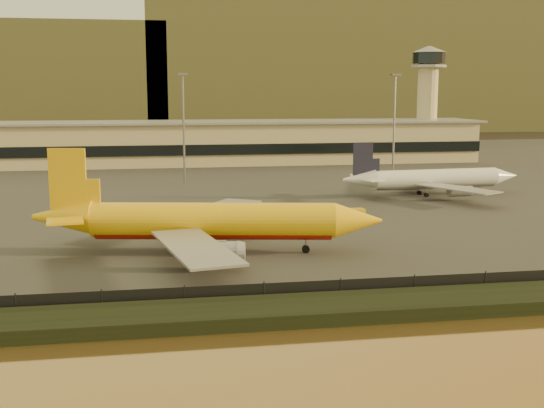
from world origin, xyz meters
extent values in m
plane|color=black|center=(0.00, 0.00, 0.00)|extent=(900.00, 900.00, 0.00)
cube|color=black|center=(0.00, -17.00, 0.70)|extent=(320.00, 7.00, 1.40)
cube|color=#2D2D2D|center=(0.00, 95.00, 0.10)|extent=(320.00, 220.00, 0.20)
cube|color=black|center=(0.00, -13.00, 1.30)|extent=(300.00, 0.05, 2.20)
cube|color=tan|center=(0.00, 125.00, 6.20)|extent=(160.00, 22.00, 12.00)
cube|color=black|center=(0.00, 113.80, 5.20)|extent=(160.00, 0.60, 3.00)
cube|color=gray|center=(0.00, 125.00, 12.50)|extent=(164.00, 24.00, 0.60)
cylinder|color=tan|center=(70.00, 131.00, 15.20)|extent=(6.40, 6.40, 30.00)
cylinder|color=black|center=(70.00, 131.00, 31.95)|extent=(10.40, 10.40, 3.50)
cone|color=gray|center=(70.00, 131.00, 34.70)|extent=(11.20, 11.20, 2.00)
cylinder|color=gray|center=(70.00, 131.00, 29.40)|extent=(11.20, 11.20, 0.80)
cylinder|color=slate|center=(-10.00, 80.00, 12.70)|extent=(0.50, 0.50, 25.00)
cube|color=slate|center=(-10.00, 80.00, 25.40)|extent=(2.20, 2.20, 0.40)
cylinder|color=slate|center=(40.00, 78.00, 12.70)|extent=(0.50, 0.50, 25.00)
cube|color=slate|center=(40.00, 78.00, 25.40)|extent=(2.20, 2.20, 0.40)
cube|color=brown|center=(90.00, 340.00, 35.00)|extent=(220.00, 160.00, 70.00)
cylinder|color=yellow|center=(-9.11, 10.38, 4.63)|extent=(32.56, 10.48, 4.66)
cylinder|color=#A61809|center=(-9.11, 10.38, 3.81)|extent=(31.49, 9.31, 3.63)
cone|color=yellow|center=(9.83, 6.86, 4.63)|extent=(7.02, 5.73, 4.66)
cone|color=yellow|center=(-28.93, 14.06, 4.97)|extent=(8.78, 6.05, 4.66)
cube|color=yellow|center=(-28.05, 13.90, 10.10)|extent=(4.91, 1.27, 8.15)
cube|color=yellow|center=(-26.31, 18.31, 5.32)|extent=(6.05, 6.03, 0.28)
cube|color=yellow|center=(-28.02, 9.15, 5.32)|extent=(5.02, 4.97, 0.28)
cube|color=gray|center=(-7.72, 22.74, 3.81)|extent=(16.13, 20.37, 0.28)
cylinder|color=gray|center=(-6.07, 19.36, 2.53)|extent=(5.75, 3.50, 2.56)
cube|color=gray|center=(-12.26, -1.66, 3.81)|extent=(10.15, 21.00, 0.28)
cylinder|color=gray|center=(-9.50, 0.91, 2.53)|extent=(5.75, 3.50, 2.56)
cylinder|color=black|center=(3.00, 8.12, 0.71)|extent=(1.16, 0.99, 1.02)
cylinder|color=slate|center=(3.00, 8.12, 1.25)|extent=(0.18, 0.18, 2.10)
cylinder|color=black|center=(-12.80, 8.93, 0.71)|extent=(1.16, 0.99, 1.02)
cylinder|color=slate|center=(-12.80, 8.93, 1.25)|extent=(0.18, 0.18, 2.10)
cylinder|color=black|center=(-12.03, 13.05, 0.71)|extent=(1.16, 0.99, 1.02)
cylinder|color=slate|center=(-12.03, 13.05, 1.25)|extent=(0.18, 0.18, 2.10)
cylinder|color=silver|center=(40.57, 53.54, 3.77)|extent=(27.28, 5.82, 3.76)
cylinder|color=gray|center=(40.57, 53.54, 3.11)|extent=(26.47, 4.93, 2.93)
cone|color=silver|center=(56.69, 54.78, 3.77)|extent=(5.54, 4.15, 3.76)
cone|color=silver|center=(23.69, 52.25, 4.05)|extent=(7.04, 4.27, 3.76)
cube|color=black|center=(24.44, 52.31, 8.19)|extent=(4.15, 0.62, 6.58)
cube|color=silver|center=(24.91, 56.12, 4.34)|extent=(4.50, 4.36, 0.23)
cube|color=silver|center=(25.48, 48.62, 4.34)|extent=(4.84, 4.73, 0.23)
cube|color=gray|center=(39.03, 63.80, 3.11)|extent=(10.14, 17.72, 0.23)
cylinder|color=gray|center=(41.10, 61.41, 2.08)|extent=(4.66, 2.41, 2.07)
cube|color=gray|center=(40.61, 43.18, 3.11)|extent=(12.23, 17.50, 0.23)
cylinder|color=gray|center=(42.29, 45.85, 2.08)|extent=(4.66, 2.41, 2.07)
cylinder|color=black|center=(50.88, 54.33, 0.61)|extent=(0.88, 0.72, 0.83)
cylinder|color=slate|center=(50.88, 54.33, 1.05)|extent=(0.20, 0.20, 1.69)
cylinder|color=black|center=(37.88, 51.64, 0.61)|extent=(0.88, 0.72, 0.83)
cylinder|color=slate|center=(37.88, 51.64, 1.05)|extent=(0.20, 0.20, 1.69)
cylinder|color=black|center=(37.63, 55.02, 0.61)|extent=(0.88, 0.72, 0.83)
cylinder|color=slate|center=(37.63, 55.02, 1.05)|extent=(0.20, 0.20, 1.69)
cube|color=yellow|center=(15.40, 29.17, 1.20)|extent=(4.58, 2.33, 2.00)
cube|color=silver|center=(-23.07, 35.75, 1.17)|extent=(4.65, 2.86, 1.95)
camera|label=1|loc=(-16.37, -78.69, 21.55)|focal=45.00mm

